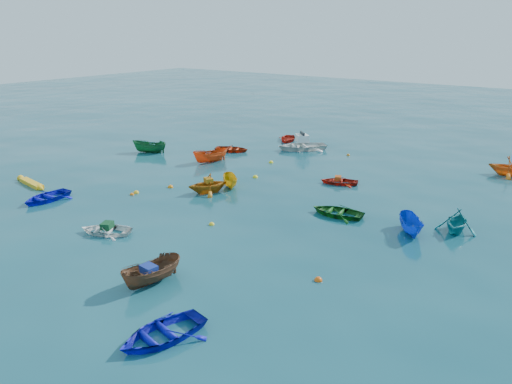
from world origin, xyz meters
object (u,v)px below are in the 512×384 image
Objects in this scene: dinghy_white_near at (106,233)px; motorboat_white at (302,149)px; dinghy_blue_se at (162,338)px; dinghy_blue_sw at (47,200)px; kayak_yellow at (32,185)px.

dinghy_white_near is 0.63× the size of motorboat_white.
dinghy_blue_sw is at bearing 172.58° from dinghy_blue_se.
motorboat_white is (-1.49, 22.86, 0.00)m from dinghy_white_near.
dinghy_white_near is at bearing -43.18° from motorboat_white.
kayak_yellow is at bearing -128.48° from dinghy_white_near.
kayak_yellow is (-3.81, 1.21, 0.00)m from dinghy_blue_sw.
dinghy_white_near reaches higher than kayak_yellow.
dinghy_white_near is 0.83× the size of dinghy_blue_se.
dinghy_white_near is 11.53m from kayak_yellow.
dinghy_blue_sw is 18.04m from dinghy_blue_se.
motorboat_white reaches higher than dinghy_white_near.
motorboat_white is at bearing 123.95° from dinghy_blue_se.
dinghy_blue_sw is 7.56m from dinghy_white_near.
motorboat_white is at bearing -17.46° from kayak_yellow.
dinghy_blue_se reaches higher than dinghy_white_near.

